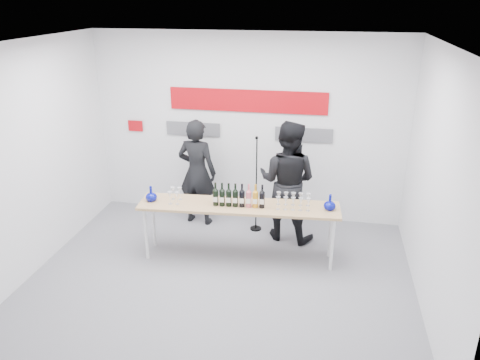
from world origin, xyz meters
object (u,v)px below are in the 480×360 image
(tasting_table, at_px, (239,209))
(presenter_right, at_px, (287,181))
(presenter_left, at_px, (197,172))
(mic_stand, at_px, (256,202))

(tasting_table, bearing_deg, presenter_right, 47.66)
(presenter_left, bearing_deg, tasting_table, 138.53)
(tasting_table, height_order, presenter_right, presenter_right)
(tasting_table, height_order, mic_stand, mic_stand)
(presenter_left, bearing_deg, mic_stand, -178.60)
(tasting_table, xyz_separation_m, presenter_left, (-0.87, 0.99, 0.10))
(presenter_left, xyz_separation_m, presenter_right, (1.46, -0.24, 0.05))
(presenter_left, distance_m, presenter_right, 1.48)
(mic_stand, bearing_deg, presenter_right, -7.39)
(presenter_left, distance_m, mic_stand, 1.05)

